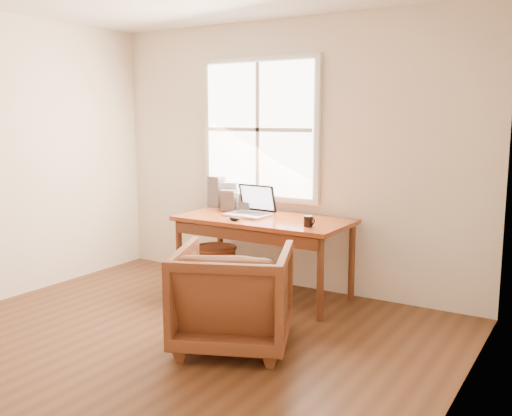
% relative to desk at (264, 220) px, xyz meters
% --- Properties ---
extents(room_shell, '(4.04, 4.54, 2.64)m').
position_rel_desk_xyz_m(room_shell, '(-0.02, -1.64, 0.59)').
color(room_shell, '#502F1B').
rests_on(room_shell, ground).
extents(desk, '(1.60, 0.80, 0.04)m').
position_rel_desk_xyz_m(desk, '(0.00, 0.00, 0.00)').
color(desk, brown).
rests_on(desk, room_shell).
extents(armchair, '(1.07, 1.08, 0.76)m').
position_rel_desk_xyz_m(armchair, '(0.42, -1.15, -0.35)').
color(armchair, brown).
rests_on(armchair, room_shell).
extents(wicker_stool, '(0.50, 0.50, 0.41)m').
position_rel_desk_xyz_m(wicker_stool, '(-0.53, -0.06, -0.52)').
color(wicker_stool, brown).
rests_on(wicker_stool, room_shell).
extents(laptop, '(0.45, 0.47, 0.32)m').
position_rel_desk_xyz_m(laptop, '(-0.18, -0.00, 0.18)').
color(laptop, '#AEB0B5').
rests_on(laptop, desk).
extents(mouse, '(0.11, 0.07, 0.04)m').
position_rel_desk_xyz_m(mouse, '(-0.15, -0.27, 0.04)').
color(mouse, black).
rests_on(mouse, desk).
extents(coffee_mug, '(0.08, 0.08, 0.09)m').
position_rel_desk_xyz_m(coffee_mug, '(0.53, -0.16, 0.07)').
color(coffee_mug, black).
rests_on(coffee_mug, desk).
extents(cd_stack_a, '(0.18, 0.17, 0.27)m').
position_rel_desk_xyz_m(cd_stack_a, '(-0.56, 0.29, 0.16)').
color(cd_stack_a, silver).
rests_on(cd_stack_a, desk).
extents(cd_stack_b, '(0.17, 0.16, 0.21)m').
position_rel_desk_xyz_m(cd_stack_b, '(-0.50, 0.15, 0.13)').
color(cd_stack_b, '#29292F').
rests_on(cd_stack_b, desk).
extents(cd_stack_c, '(0.15, 0.13, 0.32)m').
position_rel_desk_xyz_m(cd_stack_c, '(-0.75, 0.30, 0.18)').
color(cd_stack_c, '#9694A1').
rests_on(cd_stack_c, desk).
extents(cd_stack_d, '(0.14, 0.12, 0.17)m').
position_rel_desk_xyz_m(cd_stack_d, '(-0.34, 0.25, 0.11)').
color(cd_stack_d, '#B3B8BF').
rests_on(cd_stack_d, desk).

